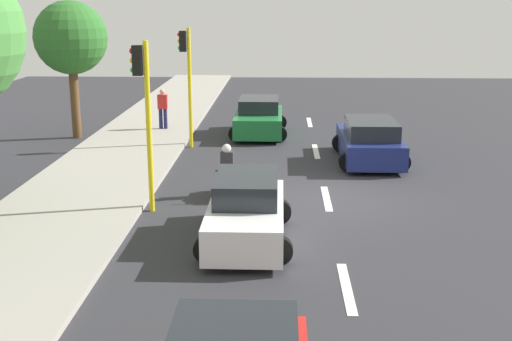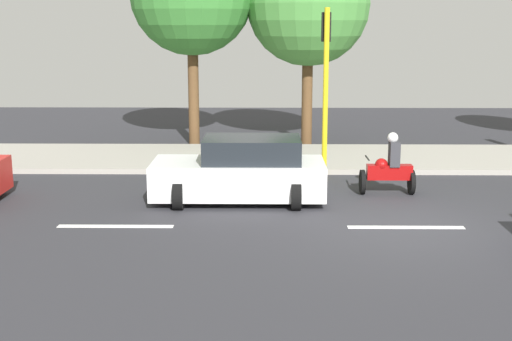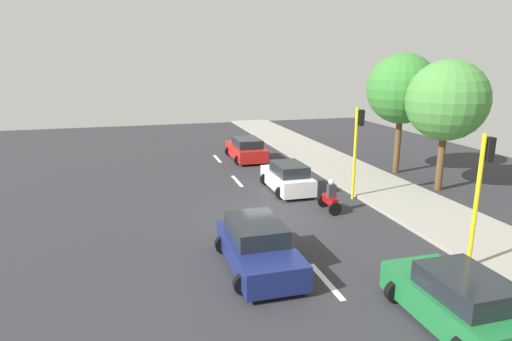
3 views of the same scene
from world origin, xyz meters
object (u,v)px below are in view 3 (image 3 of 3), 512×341
object	(u,v)px
car_white	(287,178)
traffic_light_midblock	(481,184)
street_tree_south	(402,89)
car_red	(246,149)
traffic_light_corner	(357,140)
car_green	(457,300)
car_dark_blue	(258,247)
street_tree_north	(447,101)
motorcycle	(330,198)

from	to	relation	value
car_white	traffic_light_midblock	world-z (taller)	traffic_light_midblock
street_tree_south	car_white	bearing A→B (deg)	-166.29
car_red	traffic_light_midblock	xyz separation A→B (m)	(2.96, -17.85, 2.22)
car_white	traffic_light_corner	size ratio (longest dim) A/B	0.89
car_red	traffic_light_midblock	size ratio (longest dim) A/B	1.00
car_green	traffic_light_corner	xyz separation A→B (m)	(2.61, 10.32, 2.22)
car_dark_blue	car_red	world-z (taller)	same
car_white	street_tree_north	xyz separation A→B (m)	(7.73, -1.97, 3.96)
car_dark_blue	street_tree_south	bearing A→B (deg)	40.41
car_dark_blue	motorcycle	distance (m)	6.37
traffic_light_corner	car_green	bearing A→B (deg)	-104.20
traffic_light_midblock	street_tree_south	world-z (taller)	street_tree_south
car_white	street_tree_north	size ratio (longest dim) A/B	0.60
car_dark_blue	motorcycle	world-z (taller)	motorcycle
car_dark_blue	street_tree_north	bearing A→B (deg)	27.28
car_green	motorcycle	world-z (taller)	motorcycle
car_red	car_dark_blue	bearing A→B (deg)	-103.06
car_white	traffic_light_midblock	bearing A→B (deg)	-74.72
motorcycle	car_white	bearing A→B (deg)	101.86
car_green	street_tree_north	bearing A→B (deg)	54.11
car_red	street_tree_north	bearing A→B (deg)	-50.91
street_tree_north	traffic_light_midblock	bearing A→B (deg)	-121.73
car_red	street_tree_north	world-z (taller)	street_tree_north
street_tree_south	motorcycle	bearing A→B (deg)	-141.82
car_green	traffic_light_midblock	distance (m)	4.20
car_green	motorcycle	size ratio (longest dim) A/B	2.60
car_red	motorcycle	world-z (taller)	motorcycle
car_white	motorcycle	xyz separation A→B (m)	(0.75, -3.57, -0.07)
car_dark_blue	street_tree_north	distance (m)	13.65
motorcycle	street_tree_north	size ratio (longest dim) A/B	0.23
traffic_light_corner	street_tree_north	world-z (taller)	street_tree_north
street_tree_north	car_dark_blue	bearing A→B (deg)	-152.72
car_dark_blue	street_tree_south	distance (m)	15.76
car_green	street_tree_south	xyz separation A→B (m)	(7.54, 14.34, 4.31)
car_dark_blue	car_green	bearing A→B (deg)	-48.46
car_green	car_red	size ratio (longest dim) A/B	0.89
motorcycle	street_tree_south	size ratio (longest dim) A/B	0.22
car_red	car_white	bearing A→B (deg)	-88.43
car_dark_blue	street_tree_south	size ratio (longest dim) A/B	0.63
street_tree_north	street_tree_south	bearing A→B (deg)	90.94
car_green	traffic_light_midblock	xyz separation A→B (m)	(2.61, 2.44, 2.22)
motorcycle	street_tree_south	world-z (taller)	street_tree_south
car_red	traffic_light_corner	size ratio (longest dim) A/B	1.00
traffic_light_corner	traffic_light_midblock	xyz separation A→B (m)	(0.00, -7.89, 0.00)
car_dark_blue	traffic_light_midblock	world-z (taller)	traffic_light_midblock
car_green	traffic_light_midblock	bearing A→B (deg)	43.00
car_dark_blue	street_tree_north	xyz separation A→B (m)	(11.61, 5.99, 3.96)
car_red	car_white	size ratio (longest dim) A/B	1.12
street_tree_south	car_dark_blue	bearing A→B (deg)	-139.59
motorcycle	street_tree_north	xyz separation A→B (m)	(6.98, 1.60, 4.03)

